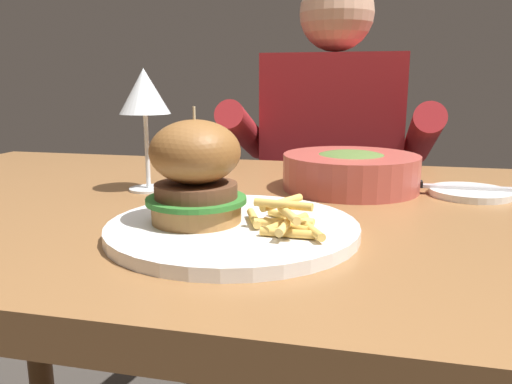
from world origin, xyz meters
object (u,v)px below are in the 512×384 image
(bread_plate, at_px, (470,193))
(table_knife, at_px, (436,185))
(burger_sandwich, at_px, (196,171))
(main_plate, at_px, (233,228))
(wine_glass, at_px, (144,95))
(soup_bowl, at_px, (351,170))
(diner_person, at_px, (330,210))

(bread_plate, relative_size, table_knife, 0.60)
(burger_sandwich, bearing_deg, main_plate, 3.54)
(wine_glass, height_order, bread_plate, wine_glass)
(table_knife, distance_m, soup_bowl, 0.13)
(table_knife, bearing_deg, main_plate, -132.57)
(main_plate, relative_size, diner_person, 0.24)
(main_plate, relative_size, table_knife, 1.43)
(wine_glass, height_order, diner_person, diner_person)
(burger_sandwich, height_order, wine_glass, wine_glass)
(diner_person, bearing_deg, soup_bowl, -82.51)
(main_plate, relative_size, burger_sandwich, 2.20)
(main_plate, xyz_separation_m, bread_plate, (0.30, 0.27, -0.00))
(main_plate, distance_m, wine_glass, 0.31)
(wine_glass, distance_m, bread_plate, 0.52)
(main_plate, height_order, table_knife, table_knife)
(main_plate, height_order, diner_person, diner_person)
(burger_sandwich, height_order, diner_person, diner_person)
(wine_glass, bearing_deg, burger_sandwich, -52.72)
(table_knife, distance_m, diner_person, 0.62)
(main_plate, relative_size, wine_glass, 1.50)
(burger_sandwich, bearing_deg, diner_person, 83.84)
(burger_sandwich, relative_size, diner_person, 0.11)
(soup_bowl, bearing_deg, wine_glass, -165.58)
(soup_bowl, bearing_deg, burger_sandwich, -119.58)
(wine_glass, distance_m, soup_bowl, 0.35)
(burger_sandwich, distance_m, diner_person, 0.87)
(burger_sandwich, xyz_separation_m, bread_plate, (0.34, 0.27, -0.07))
(burger_sandwich, distance_m, bread_plate, 0.44)
(bread_plate, height_order, diner_person, diner_person)
(table_knife, bearing_deg, bread_plate, 0.13)
(burger_sandwich, xyz_separation_m, table_knife, (0.29, 0.27, -0.06))
(bread_plate, bearing_deg, wine_glass, -171.64)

